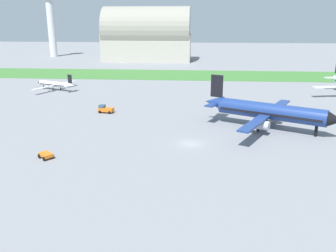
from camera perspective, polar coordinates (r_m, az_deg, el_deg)
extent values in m
plane|color=gray|center=(65.88, 3.53, -2.82)|extent=(600.00, 600.00, 0.00)
cube|color=#3D7533|center=(148.36, 4.30, 8.15)|extent=(360.00, 28.00, 0.08)
cylinder|color=navy|center=(76.28, 16.11, 2.26)|extent=(21.10, 12.99, 3.36)
cone|color=black|center=(74.12, 25.18, 0.90)|extent=(4.22, 4.32, 3.29)
cone|color=navy|center=(80.41, 7.34, 3.82)|extent=(5.18, 4.64, 3.02)
cube|color=black|center=(76.34, 16.10, 2.08)|extent=(20.05, 12.49, 0.47)
cube|color=navy|center=(83.46, 17.09, 2.97)|extent=(8.57, 14.02, 0.34)
cube|color=navy|center=(69.78, 13.91, 0.61)|extent=(8.57, 14.02, 0.34)
cylinder|color=#B7BABF|center=(81.26, 16.53, 1.79)|extent=(4.10, 3.31, 1.85)
cylinder|color=#B7BABF|center=(72.54, 14.50, 0.19)|extent=(4.10, 3.31, 1.85)
cube|color=black|center=(79.43, 7.84, 6.36)|extent=(2.63, 1.61, 4.88)
cube|color=navy|center=(82.09, 8.35, 3.98)|extent=(3.58, 4.64, 0.27)
cube|color=navy|center=(78.28, 7.09, 3.41)|extent=(3.58, 4.64, 0.27)
cylinder|color=black|center=(75.19, 22.64, -0.77)|extent=(0.60, 0.60, 2.14)
cylinder|color=black|center=(79.82, 15.44, 0.90)|extent=(0.60, 0.60, 2.14)
cylinder|color=black|center=(74.95, 14.26, -0.03)|extent=(0.60, 0.60, 2.14)
cone|color=silver|center=(128.84, 25.34, 7.12)|extent=(3.66, 4.59, 2.89)
cube|color=silver|center=(115.51, 25.33, 5.69)|extent=(14.16, 4.84, 0.32)
cube|color=silver|center=(127.29, 24.69, 7.06)|extent=(4.36, 2.55, 0.26)
cylinder|color=white|center=(121.08, -17.74, 6.42)|extent=(11.74, 6.21, 1.67)
cone|color=black|center=(125.86, -19.91, 6.58)|extent=(2.18, 2.16, 1.64)
cone|color=white|center=(116.21, -15.28, 6.32)|extent=(2.74, 2.29, 1.50)
cube|color=black|center=(121.10, -17.74, 6.36)|extent=(11.13, 5.98, 0.23)
cube|color=white|center=(117.75, -19.18, 5.87)|extent=(4.65, 8.92, 0.17)
cube|color=white|center=(124.12, -16.12, 6.65)|extent=(4.65, 8.92, 0.17)
cylinder|color=#B7BABF|center=(119.21, -18.77, 6.03)|extent=(1.44, 1.01, 0.53)
cylinder|color=#B7BABF|center=(123.27, -16.81, 6.53)|extent=(1.44, 1.01, 0.53)
cube|color=black|center=(116.12, -15.48, 7.28)|extent=(1.46, 0.77, 2.67)
cube|color=white|center=(115.61, -15.79, 6.21)|extent=(1.83, 2.55, 0.13)
cube|color=white|center=(117.29, -15.01, 6.41)|extent=(1.83, 2.55, 0.13)
cylinder|color=black|center=(124.89, -19.32, 5.90)|extent=(0.30, 0.30, 1.17)
cylinder|color=black|center=(119.59, -17.95, 5.59)|extent=(0.30, 0.30, 1.17)
cylinder|color=black|center=(121.89, -16.85, 5.88)|extent=(0.30, 0.30, 1.17)
cube|color=orange|center=(62.07, -18.99, -4.37)|extent=(2.80, 2.69, 0.55)
cylinder|color=black|center=(61.76, -18.00, -4.66)|extent=(0.70, 0.64, 0.70)
cylinder|color=black|center=(61.16, -19.24, -4.99)|extent=(0.70, 0.64, 0.70)
cylinder|color=black|center=(63.18, -18.71, -4.24)|extent=(0.70, 0.64, 0.70)
cylinder|color=black|center=(62.59, -19.93, -4.56)|extent=(0.70, 0.64, 0.70)
cube|color=orange|center=(88.50, -9.90, 2.60)|extent=(3.84, 2.36, 0.90)
cube|color=#334C60|center=(88.72, -10.52, 3.14)|extent=(1.52, 1.70, 0.70)
cylinder|color=black|center=(88.33, -10.87, 2.22)|extent=(0.73, 0.36, 0.70)
cylinder|color=black|center=(89.91, -10.39, 2.51)|extent=(0.73, 0.36, 0.70)
cylinder|color=black|center=(87.32, -9.36, 2.13)|extent=(0.73, 0.36, 0.70)
cylinder|color=black|center=(88.92, -8.91, 2.42)|extent=(0.73, 0.36, 0.70)
cube|color=#B2AD9E|center=(201.69, -3.32, 12.45)|extent=(47.50, 22.38, 14.26)
cylinder|color=gray|center=(201.22, -3.37, 15.12)|extent=(46.55, 24.62, 24.62)
cylinder|color=silver|center=(234.35, -18.18, 14.76)|extent=(4.40, 4.40, 34.57)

